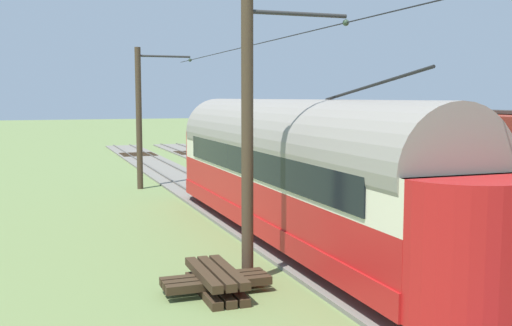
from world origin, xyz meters
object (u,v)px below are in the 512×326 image
catenary_pole_mid_near (250,134)px  vintage_streetcar (290,168)px  spare_tie_stack (216,281)px  catenary_pole_foreground (140,115)px

catenary_pole_mid_near → vintage_streetcar: bearing=-126.0°
spare_tie_stack → catenary_pole_foreground: bearing=-93.5°
vintage_streetcar → spare_tie_stack: 5.56m
catenary_pole_foreground → catenary_pole_mid_near: (0.00, 15.73, 0.00)m
catenary_pole_foreground → spare_tie_stack: 16.60m
vintage_streetcar → spare_tie_stack: size_ratio=7.62×
vintage_streetcar → catenary_pole_foreground: bearing=-78.8°
vintage_streetcar → catenary_pole_foreground: size_ratio=2.73×
catenary_pole_foreground → vintage_streetcar: bearing=101.2°
vintage_streetcar → catenary_pole_mid_near: size_ratio=2.73×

